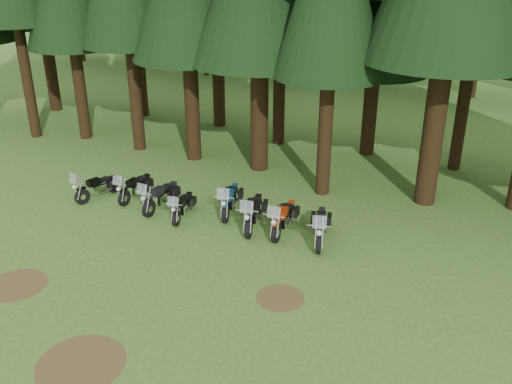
{
  "coord_description": "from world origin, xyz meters",
  "views": [
    {
      "loc": [
        9.25,
        -12.37,
        9.61
      ],
      "look_at": [
        1.81,
        5.0,
        1.0
      ],
      "focal_mm": 40.0,
      "sensor_mm": 36.0,
      "label": 1
    }
  ],
  "objects_px": {
    "motorcycle_0": "(98,188)",
    "motorcycle_2": "(161,197)",
    "motorcycle_5": "(254,214)",
    "motorcycle_6": "(283,219)",
    "motorcycle_3": "(183,207)",
    "motorcycle_7": "(320,228)",
    "motorcycle_1": "(135,188)",
    "motorcycle_4": "(230,201)"
  },
  "relations": [
    {
      "from": "motorcycle_2",
      "to": "motorcycle_3",
      "type": "xyz_separation_m",
      "value": [
        1.13,
        -0.32,
        -0.06
      ]
    },
    {
      "from": "motorcycle_1",
      "to": "motorcycle_4",
      "type": "xyz_separation_m",
      "value": [
        3.99,
        0.32,
        0.04
      ]
    },
    {
      "from": "motorcycle_4",
      "to": "motorcycle_7",
      "type": "relative_size",
      "value": 0.98
    },
    {
      "from": "motorcycle_6",
      "to": "motorcycle_0",
      "type": "bearing_deg",
      "value": 179.17
    },
    {
      "from": "motorcycle_3",
      "to": "motorcycle_7",
      "type": "relative_size",
      "value": 0.84
    },
    {
      "from": "motorcycle_0",
      "to": "motorcycle_3",
      "type": "distance_m",
      "value": 3.93
    },
    {
      "from": "motorcycle_0",
      "to": "motorcycle_2",
      "type": "distance_m",
      "value": 2.8
    },
    {
      "from": "motorcycle_0",
      "to": "motorcycle_1",
      "type": "relative_size",
      "value": 0.98
    },
    {
      "from": "motorcycle_0",
      "to": "motorcycle_4",
      "type": "bearing_deg",
      "value": 27.56
    },
    {
      "from": "motorcycle_3",
      "to": "motorcycle_6",
      "type": "relative_size",
      "value": 0.85
    },
    {
      "from": "motorcycle_6",
      "to": "motorcycle_2",
      "type": "bearing_deg",
      "value": 178.28
    },
    {
      "from": "motorcycle_6",
      "to": "motorcycle_7",
      "type": "distance_m",
      "value": 1.39
    },
    {
      "from": "motorcycle_0",
      "to": "motorcycle_2",
      "type": "bearing_deg",
      "value": 21.81
    },
    {
      "from": "motorcycle_3",
      "to": "motorcycle_7",
      "type": "xyz_separation_m",
      "value": [
        5.18,
        0.28,
        0.09
      ]
    },
    {
      "from": "motorcycle_5",
      "to": "motorcycle_7",
      "type": "distance_m",
      "value": 2.5
    },
    {
      "from": "motorcycle_5",
      "to": "motorcycle_7",
      "type": "relative_size",
      "value": 1.03
    },
    {
      "from": "motorcycle_7",
      "to": "motorcycle_0",
      "type": "bearing_deg",
      "value": 166.52
    },
    {
      "from": "motorcycle_4",
      "to": "motorcycle_3",
      "type": "bearing_deg",
      "value": -157.75
    },
    {
      "from": "motorcycle_2",
      "to": "motorcycle_5",
      "type": "xyz_separation_m",
      "value": [
        3.82,
        0.04,
        0.04
      ]
    },
    {
      "from": "motorcycle_0",
      "to": "motorcycle_7",
      "type": "height_order",
      "value": "motorcycle_7"
    },
    {
      "from": "motorcycle_3",
      "to": "motorcycle_4",
      "type": "distance_m",
      "value": 1.77
    },
    {
      "from": "motorcycle_4",
      "to": "motorcycle_6",
      "type": "xyz_separation_m",
      "value": [
        2.36,
        -0.6,
        -0.0
      ]
    },
    {
      "from": "motorcycle_4",
      "to": "motorcycle_6",
      "type": "distance_m",
      "value": 2.43
    },
    {
      "from": "motorcycle_0",
      "to": "motorcycle_1",
      "type": "height_order",
      "value": "motorcycle_1"
    },
    {
      "from": "motorcycle_0",
      "to": "motorcycle_2",
      "type": "height_order",
      "value": "motorcycle_2"
    },
    {
      "from": "motorcycle_1",
      "to": "motorcycle_3",
      "type": "bearing_deg",
      "value": -13.3
    },
    {
      "from": "motorcycle_5",
      "to": "motorcycle_6",
      "type": "bearing_deg",
      "value": -8.41
    },
    {
      "from": "motorcycle_0",
      "to": "motorcycle_6",
      "type": "height_order",
      "value": "motorcycle_6"
    },
    {
      "from": "motorcycle_4",
      "to": "motorcycle_5",
      "type": "xyz_separation_m",
      "value": [
        1.25,
        -0.67,
        0.02
      ]
    },
    {
      "from": "motorcycle_1",
      "to": "motorcycle_5",
      "type": "relative_size",
      "value": 0.87
    },
    {
      "from": "motorcycle_5",
      "to": "motorcycle_6",
      "type": "xyz_separation_m",
      "value": [
        1.11,
        0.07,
        -0.02
      ]
    },
    {
      "from": "motorcycle_4",
      "to": "motorcycle_2",
      "type": "bearing_deg",
      "value": -177.89
    },
    {
      "from": "motorcycle_0",
      "to": "motorcycle_1",
      "type": "xyz_separation_m",
      "value": [
        1.37,
        0.57,
        0.0
      ]
    },
    {
      "from": "motorcycle_5",
      "to": "motorcycle_3",
      "type": "bearing_deg",
      "value": 175.71
    },
    {
      "from": "motorcycle_2",
      "to": "motorcycle_6",
      "type": "relative_size",
      "value": 0.97
    },
    {
      "from": "motorcycle_4",
      "to": "motorcycle_7",
      "type": "height_order",
      "value": "motorcycle_7"
    },
    {
      "from": "motorcycle_2",
      "to": "motorcycle_1",
      "type": "bearing_deg",
      "value": 168.53
    },
    {
      "from": "motorcycle_2",
      "to": "motorcycle_7",
      "type": "height_order",
      "value": "motorcycle_7"
    },
    {
      "from": "motorcycle_1",
      "to": "motorcycle_0",
      "type": "bearing_deg",
      "value": -155.35
    },
    {
      "from": "motorcycle_2",
      "to": "motorcycle_7",
      "type": "xyz_separation_m",
      "value": [
        6.31,
        -0.04,
        0.03
      ]
    },
    {
      "from": "motorcycle_1",
      "to": "motorcycle_3",
      "type": "height_order",
      "value": "motorcycle_1"
    },
    {
      "from": "motorcycle_5",
      "to": "motorcycle_2",
      "type": "bearing_deg",
      "value": 168.69
    }
  ]
}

